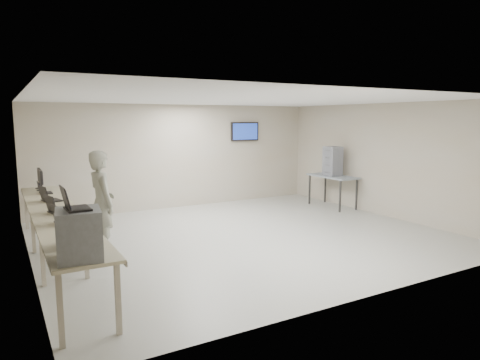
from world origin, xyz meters
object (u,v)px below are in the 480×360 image
workbench (57,216)px  equipment_box (79,234)px  soldier (102,204)px  side_table (333,178)px

workbench → equipment_box: (-0.06, -2.70, 0.35)m
soldier → equipment_box: bearing=156.6°
soldier → side_table: (6.42, 1.23, -0.14)m
equipment_box → soldier: size_ratio=0.29×
equipment_box → side_table: 8.33m
equipment_box → soldier: (0.83, 2.85, -0.24)m
soldier → side_table: soldier is taller
equipment_box → side_table: bearing=36.5°
side_table → soldier: bearing=-169.2°
equipment_box → side_table: size_ratio=0.37×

